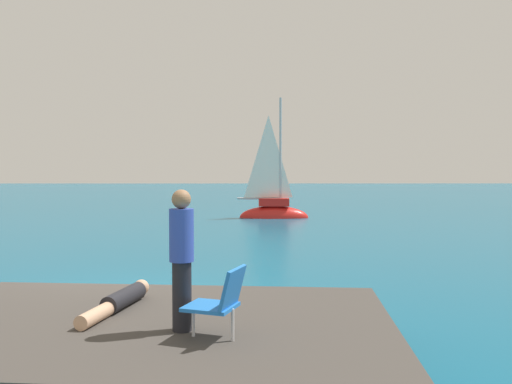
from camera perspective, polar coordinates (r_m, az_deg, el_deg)
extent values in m
plane|color=#0F5675|center=(10.64, -14.24, -11.25)|extent=(160.00, 160.00, 0.00)
cube|color=#423D38|center=(6.83, -11.66, -16.21)|extent=(6.27, 4.32, 0.67)
cube|color=#3D3F31|center=(9.21, -15.19, -13.44)|extent=(1.45, 1.41, 0.72)
cube|color=#483638|center=(9.02, -10.67, -13.74)|extent=(1.11, 0.96, 0.62)
ellipsoid|color=red|center=(26.99, 1.97, -2.82)|extent=(3.59, 1.34, 1.22)
cube|color=red|center=(26.93, 1.97, -1.10)|extent=(1.58, 0.90, 0.40)
cylinder|color=#B7B7BC|center=(26.89, 2.69, 4.37)|extent=(0.13, 0.13, 5.55)
cylinder|color=#B2B2B7|center=(26.92, 0.32, -0.70)|extent=(2.22, 0.18, 0.11)
pyramid|color=white|center=(26.88, 1.36, 3.90)|extent=(1.78, 0.12, 4.21)
cylinder|color=black|center=(7.39, -14.19, -11.11)|extent=(0.43, 0.93, 0.24)
cylinder|color=tan|center=(6.75, -17.06, -12.71)|extent=(0.32, 0.72, 0.18)
sphere|color=tan|center=(7.87, -12.40, -10.10)|extent=(0.22, 0.22, 0.22)
cylinder|color=black|center=(6.15, -8.08, -11.16)|extent=(0.22, 0.22, 0.80)
cylinder|color=#334CB2|center=(6.02, -8.12, -4.67)|extent=(0.28, 0.28, 0.60)
sphere|color=#9E704C|center=(5.98, -8.14, -0.77)|extent=(0.22, 0.22, 0.22)
cube|color=blue|center=(5.85, -4.98, -12.35)|extent=(0.65, 0.63, 0.04)
cube|color=blue|center=(5.70, -2.57, -10.42)|extent=(0.30, 0.50, 0.45)
cylinder|color=silver|center=(5.99, -6.85, -13.76)|extent=(0.04, 0.04, 0.35)
cylinder|color=silver|center=(5.80, -2.56, -14.27)|extent=(0.04, 0.04, 0.35)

